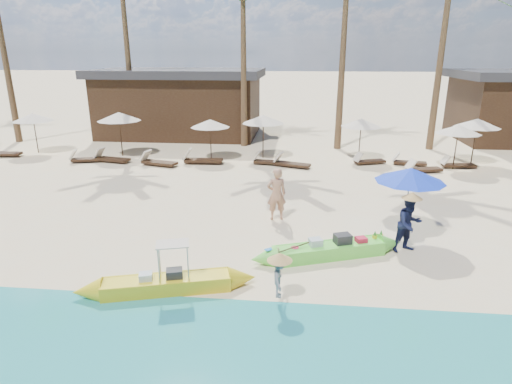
# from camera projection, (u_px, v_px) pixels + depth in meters

# --- Properties ---
(ground) EXTENTS (240.00, 240.00, 0.00)m
(ground) POSITION_uv_depth(u_px,v_px,m) (300.00, 254.00, 11.91)
(ground) COLOR beige
(ground) RESTS_ON ground
(green_canoe) EXTENTS (4.72, 1.98, 0.63)m
(green_canoe) POSITION_uv_depth(u_px,v_px,m) (329.00, 250.00, 11.68)
(green_canoe) COLOR #60DE43
(green_canoe) RESTS_ON ground
(yellow_canoe) EXTENTS (4.61, 1.55, 1.22)m
(yellow_canoe) POSITION_uv_depth(u_px,v_px,m) (167.00, 284.00, 9.99)
(yellow_canoe) COLOR yellow
(yellow_canoe) RESTS_ON ground
(tourist) EXTENTS (0.73, 0.57, 1.78)m
(tourist) POSITION_uv_depth(u_px,v_px,m) (277.00, 194.00, 14.12)
(tourist) COLOR tan
(tourist) RESTS_ON ground
(vendor_green) EXTENTS (0.97, 0.89, 1.63)m
(vendor_green) POSITION_uv_depth(u_px,v_px,m) (409.00, 224.00, 11.84)
(vendor_green) COLOR #141A39
(vendor_green) RESTS_ON ground
(vendor_yellow) EXTENTS (0.37, 0.62, 0.94)m
(vendor_yellow) POSITION_uv_depth(u_px,v_px,m) (279.00, 277.00, 9.37)
(vendor_yellow) COLOR gray
(vendor_yellow) RESTS_ON ground
(blue_umbrella) EXTENTS (2.02, 2.02, 2.17)m
(blue_umbrella) POSITION_uv_depth(u_px,v_px,m) (410.00, 175.00, 12.38)
(blue_umbrella) COLOR #99999E
(blue_umbrella) RESTS_ON ground
(resort_parasol_2) EXTENTS (2.12, 2.12, 2.19)m
(resort_parasol_2) POSITION_uv_depth(u_px,v_px,m) (33.00, 117.00, 23.26)
(resort_parasol_2) COLOR #322214
(resort_parasol_2) RESTS_ON ground
(lounger_2_left) EXTENTS (1.92, 0.74, 0.64)m
(lounger_2_left) POSITION_uv_depth(u_px,v_px,m) (1.00, 153.00, 22.91)
(lounger_2_left) COLOR #322214
(lounger_2_left) RESTS_ON ground
(resort_parasol_3) EXTENTS (2.28, 2.28, 2.35)m
(resort_parasol_3) POSITION_uv_depth(u_px,v_px,m) (119.00, 117.00, 22.54)
(resort_parasol_3) COLOR #322214
(resort_parasol_3) RESTS_ON ground
(lounger_3_left) EXTENTS (1.84, 0.98, 0.60)m
(lounger_3_left) POSITION_uv_depth(u_px,v_px,m) (86.00, 158.00, 21.77)
(lounger_3_left) COLOR #322214
(lounger_3_left) RESTS_ON ground
(lounger_3_right) EXTENTS (1.93, 0.94, 0.63)m
(lounger_3_right) POSITION_uv_depth(u_px,v_px,m) (110.00, 158.00, 21.78)
(lounger_3_right) COLOR #322214
(lounger_3_right) RESTS_ON ground
(resort_parasol_4) EXTENTS (2.02, 2.02, 2.09)m
(resort_parasol_4) POSITION_uv_depth(u_px,v_px,m) (210.00, 123.00, 21.85)
(resort_parasol_4) COLOR #322214
(resort_parasol_4) RESTS_ON ground
(lounger_4_left) EXTENTS (1.97, 1.06, 0.64)m
(lounger_4_left) POSITION_uv_depth(u_px,v_px,m) (157.00, 161.00, 21.12)
(lounger_4_left) COLOR #322214
(lounger_4_left) RESTS_ON ground
(lounger_4_right) EXTENTS (2.00, 0.68, 0.67)m
(lounger_4_right) POSITION_uv_depth(u_px,v_px,m) (201.00, 159.00, 21.47)
(lounger_4_right) COLOR #322214
(lounger_4_right) RESTS_ON ground
(resort_parasol_5) EXTENTS (2.20, 2.20, 2.27)m
(resort_parasol_5) POSITION_uv_depth(u_px,v_px,m) (263.00, 119.00, 22.11)
(resort_parasol_5) COLOR #322214
(resort_parasol_5) RESTS_ON ground
(lounger_5_left) EXTENTS (1.70, 0.74, 0.56)m
(lounger_5_left) POSITION_uv_depth(u_px,v_px,m) (267.00, 161.00, 21.31)
(lounger_5_left) COLOR #322214
(lounger_5_left) RESTS_ON ground
(resort_parasol_6) EXTENTS (2.07, 2.07, 2.13)m
(resort_parasol_6) POSITION_uv_depth(u_px,v_px,m) (361.00, 123.00, 21.81)
(resort_parasol_6) COLOR #322214
(resort_parasol_6) RESTS_ON ground
(lounger_6_left) EXTENTS (1.86, 1.09, 0.60)m
(lounger_6_left) POSITION_uv_depth(u_px,v_px,m) (290.00, 163.00, 20.86)
(lounger_6_left) COLOR #322214
(lounger_6_left) RESTS_ON ground
(lounger_6_right) EXTENTS (1.69, 1.01, 0.55)m
(lounger_6_right) POSITION_uv_depth(u_px,v_px,m) (368.00, 161.00, 21.37)
(lounger_6_right) COLOR #322214
(lounger_6_right) RESTS_ON ground
(resort_parasol_7) EXTENTS (2.07, 2.07, 2.13)m
(resort_parasol_7) POSITION_uv_depth(u_px,v_px,m) (459.00, 129.00, 19.98)
(resort_parasol_7) COLOR #322214
(resort_parasol_7) RESTS_ON ground
(lounger_7_left) EXTENTS (1.69, 0.77, 0.55)m
(lounger_7_left) POSITION_uv_depth(u_px,v_px,m) (407.00, 162.00, 21.20)
(lounger_7_left) COLOR #322214
(lounger_7_left) RESTS_ON ground
(lounger_7_right) EXTENTS (1.77, 0.93, 0.58)m
(lounger_7_right) POSITION_uv_depth(u_px,v_px,m) (422.00, 169.00, 19.89)
(lounger_7_right) COLOR #322214
(lounger_7_right) RESTS_ON ground
(resort_parasol_8) EXTENTS (2.19, 2.19, 2.25)m
(resort_parasol_8) POSITION_uv_depth(u_px,v_px,m) (477.00, 123.00, 21.00)
(resort_parasol_8) COLOR #322214
(resort_parasol_8) RESTS_ON ground
(lounger_8_left) EXTENTS (1.66, 0.60, 0.55)m
(lounger_8_left) POSITION_uv_depth(u_px,v_px,m) (456.00, 164.00, 20.68)
(lounger_8_left) COLOR #322214
(lounger_8_left) RESTS_ON ground
(pavilion_west) EXTENTS (10.80, 6.60, 4.30)m
(pavilion_west) POSITION_uv_depth(u_px,v_px,m) (181.00, 102.00, 28.53)
(pavilion_west) COLOR #322214
(pavilion_west) RESTS_ON ground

